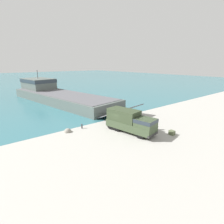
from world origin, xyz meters
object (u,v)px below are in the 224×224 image
landing_craft (55,94)px  mooring_bollard (82,126)px  cargo_crate (172,133)px  military_truck (130,121)px  soldier_on_ramp (151,123)px

landing_craft → mooring_bollard: size_ratio=56.70×
landing_craft → cargo_crate: landing_craft is taller
military_truck → cargo_crate: bearing=30.5°
landing_craft → soldier_on_ramp: (3.15, -29.36, -0.79)m
mooring_bollard → cargo_crate: size_ratio=0.95×
soldier_on_ramp → mooring_bollard: soldier_on_ramp is taller
military_truck → landing_craft: bearing=169.9°
soldier_on_ramp → cargo_crate: soldier_on_ramp is taller
landing_craft → soldier_on_ramp: bearing=-93.7°
landing_craft → mooring_bollard: 22.98m
military_truck → mooring_bollard: 7.39m
mooring_bollard → soldier_on_ramp: bearing=-41.5°
military_truck → mooring_bollard: (-4.75, 5.52, -1.25)m
landing_craft → cargo_crate: (3.90, -32.37, -1.55)m
landing_craft → mooring_bollard: (-4.64, -22.46, -1.47)m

